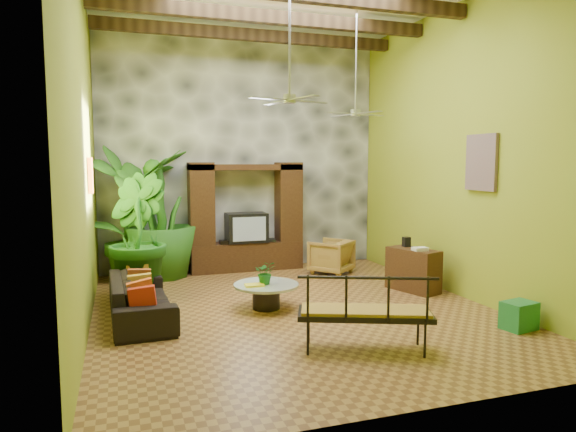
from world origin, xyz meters
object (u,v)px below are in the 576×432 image
object	(u,v)px
entertainment_center	(246,225)
side_console	(413,270)
tall_plant_c	(160,214)
green_bin	(519,316)
sofa	(141,299)
coffee_table	(266,293)
ceiling_fan_front	(290,84)
tall_plant_a	(124,214)
iron_bench	(368,309)
tall_plant_b	(135,236)
wicker_armchair	(331,256)
ceiling_fan_back	(356,102)

from	to	relation	value
entertainment_center	side_console	distance (m)	3.67
tall_plant_c	green_bin	bearing A→B (deg)	-47.74
sofa	coffee_table	xyz separation A→B (m)	(1.90, -0.04, -0.05)
ceiling_fan_front	entertainment_center	bearing A→B (deg)	86.76
tall_plant_a	coffee_table	xyz separation A→B (m)	(2.08, -2.62, -1.06)
iron_bench	coffee_table	bearing A→B (deg)	128.60
tall_plant_a	tall_plant_b	world-z (taller)	tall_plant_a
sofa	green_bin	world-z (taller)	sofa
ceiling_fan_front	coffee_table	xyz separation A→B (m)	(-0.20, 0.58, -3.15)
side_console	wicker_armchair	bearing A→B (deg)	95.90
sofa	tall_plant_b	distance (m)	1.44
ceiling_fan_back	tall_plant_a	world-z (taller)	ceiling_fan_back
ceiling_fan_back	ceiling_fan_front	bearing A→B (deg)	-138.37
tall_plant_a	iron_bench	bearing A→B (deg)	-60.25
ceiling_fan_back	wicker_armchair	distance (m)	3.23
ceiling_fan_back	side_console	world-z (taller)	ceiling_fan_back
ceiling_fan_back	tall_plant_c	size ratio (longest dim) A/B	0.73
side_console	tall_plant_c	bearing A→B (deg)	130.30
sofa	ceiling_fan_front	bearing A→B (deg)	-108.43
tall_plant_b	ceiling_fan_front	bearing A→B (deg)	-41.04
ceiling_fan_back	tall_plant_a	bearing A→B (deg)	158.63
tall_plant_a	entertainment_center	bearing A→B (deg)	7.80
coffee_table	side_console	bearing A→B (deg)	5.39
coffee_table	iron_bench	xyz separation A→B (m)	(0.66, -2.18, 0.28)
tall_plant_c	iron_bench	xyz separation A→B (m)	(2.06, -5.00, -0.74)
entertainment_center	ceiling_fan_back	distance (m)	3.50
ceiling_fan_back	tall_plant_b	xyz separation A→B (m)	(-3.92, 0.24, -2.33)
tall_plant_a	tall_plant_b	distance (m)	1.39
entertainment_center	ceiling_fan_front	world-z (taller)	ceiling_fan_front
ceiling_fan_front	tall_plant_b	xyz separation A→B (m)	(-2.12, 1.84, -2.33)
wicker_armchair	iron_bench	xyz separation A→B (m)	(-1.33, -4.26, 0.18)
ceiling_fan_front	coffee_table	world-z (taller)	ceiling_fan_front
side_console	ceiling_fan_front	bearing A→B (deg)	179.42
tall_plant_b	iron_bench	xyz separation A→B (m)	(2.58, -3.45, -0.53)
entertainment_center	tall_plant_b	bearing A→B (deg)	-143.83
coffee_table	sofa	bearing A→B (deg)	178.76
ceiling_fan_back	tall_plant_a	size ratio (longest dim) A/B	0.71
wicker_armchair	iron_bench	bearing A→B (deg)	32.13
wicker_armchair	coffee_table	distance (m)	2.88
entertainment_center	ceiling_fan_front	bearing A→B (deg)	-93.24
sofa	wicker_armchair	bearing A→B (deg)	-64.40
ceiling_fan_back	side_console	distance (m)	3.22
tall_plant_a	ceiling_fan_front	bearing A→B (deg)	-54.50
coffee_table	tall_plant_b	bearing A→B (deg)	146.55
entertainment_center	wicker_armchair	world-z (taller)	entertainment_center
tall_plant_a	iron_bench	world-z (taller)	tall_plant_a
tall_plant_c	coffee_table	bearing A→B (deg)	-63.72
iron_bench	green_bin	xyz separation A→B (m)	(2.39, 0.12, -0.34)
tall_plant_c	iron_bench	bearing A→B (deg)	-67.67
tall_plant_a	iron_bench	distance (m)	5.58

